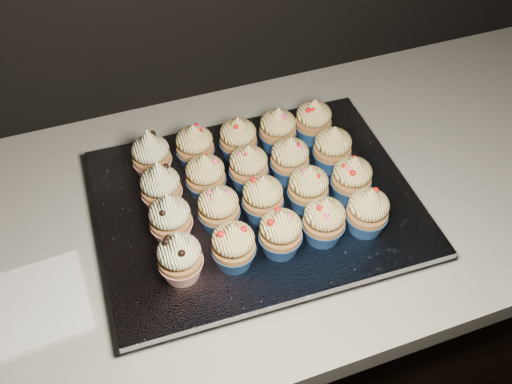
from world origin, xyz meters
TOP-DOWN VIEW (x-y plane):
  - cabinet at (0.00, 1.70)m, footprint 2.40×0.60m
  - worktop at (0.00, 1.70)m, footprint 2.44×0.64m
  - napkin at (-0.19, 1.61)m, footprint 0.15×0.15m
  - baking_tray at (0.16, 1.67)m, footprint 0.47×0.36m
  - foil_lining at (0.16, 1.67)m, footprint 0.51×0.40m
  - cupcake_0 at (0.02, 1.57)m, footprint 0.06×0.06m
  - cupcake_1 at (0.09, 1.56)m, footprint 0.06×0.06m
  - cupcake_2 at (0.16, 1.56)m, footprint 0.06×0.06m
  - cupcake_3 at (0.23, 1.56)m, footprint 0.06×0.06m
  - cupcake_4 at (0.30, 1.56)m, footprint 0.06×0.06m
  - cupcake_5 at (0.02, 1.64)m, footprint 0.06×0.06m
  - cupcake_6 at (0.09, 1.64)m, footprint 0.06×0.06m
  - cupcake_7 at (0.16, 1.63)m, footprint 0.06×0.06m
  - cupcake_8 at (0.23, 1.63)m, footprint 0.06×0.06m
  - cupcake_9 at (0.31, 1.63)m, footprint 0.06×0.06m
  - cupcake_10 at (0.02, 1.71)m, footprint 0.06×0.06m
  - cupcake_11 at (0.09, 1.71)m, footprint 0.06×0.06m
  - cupcake_12 at (0.16, 1.70)m, footprint 0.06×0.06m
  - cupcake_13 at (0.23, 1.70)m, footprint 0.06×0.06m
  - cupcake_14 at (0.31, 1.70)m, footprint 0.06×0.06m
  - cupcake_15 at (0.02, 1.78)m, footprint 0.06×0.06m
  - cupcake_16 at (0.10, 1.78)m, footprint 0.06×0.06m
  - cupcake_17 at (0.17, 1.77)m, footprint 0.06×0.06m
  - cupcake_18 at (0.24, 1.77)m, footprint 0.06×0.06m
  - cupcake_19 at (0.31, 1.77)m, footprint 0.06×0.06m

SIDE VIEW (x-z plane):
  - cabinet at x=0.00m, z-range 0.00..0.86m
  - worktop at x=0.00m, z-range 0.86..0.90m
  - napkin at x=-0.19m, z-range 0.90..0.90m
  - baking_tray at x=0.16m, z-range 0.90..0.92m
  - foil_lining at x=0.16m, z-range 0.92..0.93m
  - cupcake_1 at x=0.09m, z-range 0.93..1.01m
  - cupcake_2 at x=0.16m, z-range 0.93..1.01m
  - cupcake_3 at x=0.23m, z-range 0.93..1.01m
  - cupcake_4 at x=0.30m, z-range 0.93..1.01m
  - cupcake_6 at x=0.09m, z-range 0.93..1.01m
  - cupcake_7 at x=0.16m, z-range 0.93..1.01m
  - cupcake_8 at x=0.23m, z-range 0.93..1.01m
  - cupcake_9 at x=0.31m, z-range 0.93..1.01m
  - cupcake_11 at x=0.09m, z-range 0.93..1.01m
  - cupcake_12 at x=0.16m, z-range 0.93..1.01m
  - cupcake_13 at x=0.23m, z-range 0.93..1.01m
  - cupcake_14 at x=0.31m, z-range 0.93..1.01m
  - cupcake_16 at x=0.10m, z-range 0.93..1.01m
  - cupcake_17 at x=0.17m, z-range 0.93..1.01m
  - cupcake_18 at x=0.24m, z-range 0.93..1.01m
  - cupcake_19 at x=0.31m, z-range 0.93..1.01m
  - cupcake_0 at x=0.02m, z-range 0.93..1.02m
  - cupcake_5 at x=0.02m, z-range 0.93..1.02m
  - cupcake_10 at x=0.02m, z-range 0.93..1.02m
  - cupcake_15 at x=0.02m, z-range 0.93..1.02m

